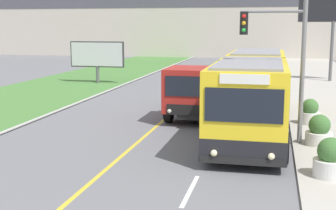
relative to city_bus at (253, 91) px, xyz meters
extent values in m
cube|color=silver|center=(-1.21, -7.97, -1.53)|extent=(0.12, 2.40, 0.01)
cube|color=silver|center=(-1.21, -3.37, -1.53)|extent=(0.12, 2.40, 0.01)
cube|color=silver|center=(-1.21, 1.23, -1.53)|extent=(0.12, 2.40, 0.01)
cube|color=silver|center=(-1.21, 5.83, -1.53)|extent=(0.12, 2.40, 0.01)
cube|color=silver|center=(-1.21, 10.43, -1.53)|extent=(0.12, 2.40, 0.01)
cube|color=silver|center=(-1.21, 15.03, -1.53)|extent=(0.12, 2.40, 0.01)
cube|color=silver|center=(-1.21, 19.63, -1.53)|extent=(0.12, 2.40, 0.01)
cube|color=silver|center=(-1.21, 24.23, -1.53)|extent=(0.12, 2.40, 0.01)
cube|color=silver|center=(-1.21, 28.83, -1.53)|extent=(0.12, 2.40, 0.01)
cube|color=yellow|center=(0.00, -3.35, 0.07)|extent=(2.50, 5.84, 2.65)
cube|color=black|center=(0.00, -3.35, -0.90)|extent=(2.52, 5.86, 0.70)
cube|color=black|center=(0.00, -3.35, 0.47)|extent=(2.53, 5.37, 0.93)
cube|color=gray|center=(0.00, -3.35, 1.44)|extent=(2.13, 5.25, 0.08)
cube|color=yellow|center=(0.00, 3.39, 0.07)|extent=(2.50, 5.84, 2.65)
cube|color=black|center=(0.00, 3.39, -0.90)|extent=(2.52, 5.86, 0.70)
cube|color=black|center=(0.00, 3.39, 0.47)|extent=(2.53, 5.37, 0.93)
cube|color=gray|center=(0.00, 3.39, 1.44)|extent=(2.13, 5.25, 0.08)
cube|color=#474747|center=(0.00, 0.02, 0.07)|extent=(2.30, 0.90, 2.44)
cube|color=black|center=(0.00, -6.29, 0.47)|extent=(2.20, 0.04, 0.97)
cube|color=black|center=(0.00, -6.30, -1.15)|extent=(2.45, 0.06, 0.20)
sphere|color=#F4EAB2|center=(-0.81, -6.31, -0.95)|extent=(0.20, 0.20, 0.20)
sphere|color=#F4EAB2|center=(0.81, -6.31, -0.95)|extent=(0.20, 0.20, 0.20)
cube|color=white|center=(0.00, -6.29, 1.22)|extent=(1.38, 0.04, 0.28)
cylinder|color=black|center=(-1.19, -4.98, -1.03)|extent=(0.28, 1.00, 1.00)
cylinder|color=black|center=(1.19, -4.98, -1.03)|extent=(0.28, 1.00, 1.00)
cylinder|color=black|center=(-1.19, -1.48, -1.03)|extent=(0.28, 1.00, 1.00)
cylinder|color=black|center=(1.19, -1.48, -1.03)|extent=(0.28, 1.00, 1.00)
cylinder|color=black|center=(-1.19, 3.97, -1.03)|extent=(0.28, 1.00, 1.00)
cylinder|color=black|center=(1.19, 3.97, -1.03)|extent=(0.28, 1.00, 1.00)
cube|color=black|center=(-2.53, 2.75, -1.08)|extent=(1.08, 6.88, 0.20)
cube|color=#AD231E|center=(-2.53, 0.57, -0.05)|extent=(2.40, 2.51, 1.86)
cube|color=black|center=(-2.53, -0.71, 0.22)|extent=(2.04, 0.04, 0.84)
cube|color=black|center=(-2.53, -0.72, -0.76)|extent=(1.92, 0.06, 0.44)
sphere|color=silver|center=(-3.37, -0.73, -0.83)|extent=(0.18, 0.18, 0.18)
sphere|color=silver|center=(-1.69, -0.73, -0.83)|extent=(0.18, 0.18, 0.18)
cube|color=#994C19|center=(-2.53, 4.13, -0.92)|extent=(2.28, 4.11, 0.12)
cube|color=#994C19|center=(-3.61, 4.13, -0.39)|extent=(0.12, 4.11, 1.19)
cube|color=#994C19|center=(-1.45, 4.13, -0.39)|extent=(0.12, 4.11, 1.19)
cube|color=#994C19|center=(-2.53, 2.13, -0.39)|extent=(2.28, 0.12, 1.19)
cube|color=#994C19|center=(-2.53, 6.13, -0.39)|extent=(2.28, 0.12, 1.19)
cube|color=#994C19|center=(-2.53, 2.13, 0.33)|extent=(2.28, 0.12, 0.24)
cylinder|color=black|center=(-3.64, 0.32, -1.01)|extent=(0.30, 1.04, 1.04)
cylinder|color=black|center=(-1.42, 0.32, -1.01)|extent=(0.30, 1.04, 1.04)
cylinder|color=black|center=(-3.64, 4.34, -1.01)|extent=(0.30, 1.04, 1.04)
cylinder|color=black|center=(-1.42, 4.34, -1.01)|extent=(0.30, 1.04, 1.04)
cylinder|color=slate|center=(1.77, -2.53, 1.02)|extent=(0.16, 0.16, 5.09)
cylinder|color=slate|center=(0.67, -2.53, 3.16)|extent=(2.20, 0.10, 0.10)
cube|color=black|center=(-0.29, -2.53, 2.76)|extent=(0.28, 0.24, 0.80)
sphere|color=red|center=(-0.29, -2.66, 3.00)|extent=(0.14, 0.14, 0.14)
sphere|color=orange|center=(-0.29, -2.66, 2.76)|extent=(0.14, 0.14, 0.14)
sphere|color=green|center=(-0.29, -2.66, 2.52)|extent=(0.14, 0.14, 0.14)
cylinder|color=#59595B|center=(4.96, 17.34, 0.73)|extent=(0.24, 0.24, 4.52)
cube|color=#333333|center=(4.96, 17.34, 4.39)|extent=(5.05, 0.20, 2.96)
cube|color=black|center=(4.96, 17.23, 4.39)|extent=(4.89, 0.02, 2.80)
cylinder|color=#59595B|center=(-11.78, 12.80, -0.90)|extent=(0.24, 0.24, 1.27)
cube|color=#333333|center=(-11.78, 12.80, 0.59)|extent=(4.07, 0.20, 1.86)
cube|color=silver|center=(-11.78, 12.69, 0.59)|extent=(3.91, 0.02, 1.70)
cylinder|color=silver|center=(2.41, -6.24, -1.21)|extent=(0.93, 0.93, 0.49)
sphere|color=#3D6B33|center=(2.41, -6.24, -0.71)|extent=(0.74, 0.74, 0.74)
cylinder|color=silver|center=(2.43, -2.64, -1.23)|extent=(0.94, 0.94, 0.45)
sphere|color=#3D6B33|center=(2.43, -2.64, -0.74)|extent=(0.75, 0.75, 0.75)
cylinder|color=silver|center=(2.36, 0.96, -1.20)|extent=(0.86, 0.86, 0.49)
sphere|color=#3D6B33|center=(2.36, 0.96, -0.72)|extent=(0.69, 0.69, 0.69)
camera|label=1|loc=(0.77, -19.36, 2.71)|focal=50.00mm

